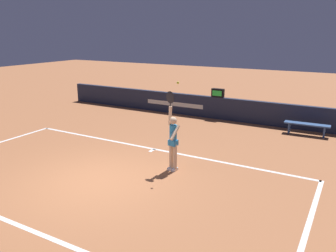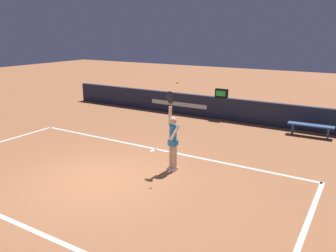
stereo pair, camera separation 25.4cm
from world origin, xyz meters
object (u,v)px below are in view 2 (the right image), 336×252
(tennis_ball, at_px, (178,83))
(courtside_bench_near, at_px, (311,127))
(speed_display, at_px, (222,93))
(tennis_player, at_px, (173,139))

(tennis_ball, distance_m, courtside_bench_near, 6.70)
(speed_display, relative_size, tennis_player, 0.25)
(tennis_player, distance_m, tennis_ball, 1.66)
(tennis_player, xyz_separation_m, courtside_bench_near, (2.86, 5.59, -0.59))
(tennis_ball, bearing_deg, tennis_player, 145.26)
(speed_display, bearing_deg, courtside_bench_near, -10.31)
(speed_display, distance_m, courtside_bench_near, 4.14)
(tennis_ball, relative_size, courtside_bench_near, 0.04)
(speed_display, xyz_separation_m, tennis_ball, (1.36, -6.47, 1.38))
(speed_display, height_order, courtside_bench_near, speed_display)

